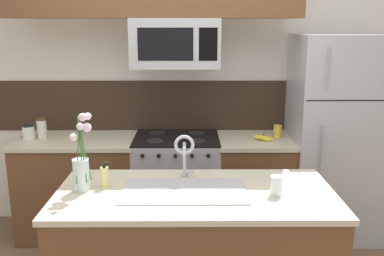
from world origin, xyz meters
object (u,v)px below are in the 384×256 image
at_px(storage_jar_tall, 29,132).
at_px(coffee_tin, 278,131).
at_px(dish_soap_bottle, 105,177).
at_px(flower_vase, 82,166).
at_px(storage_jar_medium, 42,128).
at_px(sink_faucet, 184,150).
at_px(drinking_glass, 276,186).
at_px(stove_range, 177,185).
at_px(banana_bunch, 264,138).
at_px(refrigerator, 336,137).
at_px(microwave, 176,43).

xyz_separation_m(storage_jar_tall, coffee_tin, (2.23, 0.06, -0.01)).
xyz_separation_m(dish_soap_bottle, flower_vase, (-0.13, -0.05, 0.09)).
relative_size(storage_jar_medium, dish_soap_bottle, 1.10).
xyz_separation_m(sink_faucet, drinking_glass, (0.55, -0.27, -0.14)).
relative_size(storage_jar_medium, sink_faucet, 0.59).
xyz_separation_m(stove_range, drinking_glass, (0.64, -1.31, 0.51)).
xyz_separation_m(coffee_tin, flower_vase, (-1.46, -1.28, 0.10)).
xyz_separation_m(banana_bunch, flower_vase, (-1.32, -1.17, 0.13)).
bearing_deg(flower_vase, storage_jar_medium, 118.10).
height_order(refrigerator, flower_vase, refrigerator).
bearing_deg(stove_range, microwave, -89.84).
relative_size(storage_jar_tall, sink_faucet, 0.43).
distance_m(stove_range, storage_jar_medium, 1.33).
height_order(storage_jar_tall, dish_soap_bottle, dish_soap_bottle).
distance_m(dish_soap_bottle, flower_vase, 0.16).
relative_size(sink_faucet, drinking_glass, 2.55).
xyz_separation_m(storage_jar_tall, storage_jar_medium, (0.10, 0.05, 0.03)).
bearing_deg(refrigerator, storage_jar_tall, -179.28).
bearing_deg(stove_range, coffee_tin, 3.12).
bearing_deg(drinking_glass, stove_range, 115.91).
bearing_deg(sink_faucet, dish_soap_bottle, -164.58).
bearing_deg(stove_range, storage_jar_medium, 178.53).
distance_m(storage_jar_medium, dish_soap_bottle, 1.45).
distance_m(sink_faucet, flower_vase, 0.65).
bearing_deg(storage_jar_medium, drinking_glass, -35.96).
xyz_separation_m(stove_range, banana_bunch, (0.78, -0.06, 0.47)).
xyz_separation_m(stove_range, coffee_tin, (0.92, 0.05, 0.50)).
xyz_separation_m(coffee_tin, drinking_glass, (-0.28, -1.36, 0.00)).
height_order(microwave, storage_jar_tall, microwave).
relative_size(microwave, drinking_glass, 6.21).
bearing_deg(storage_jar_tall, sink_faucet, -36.12).
relative_size(storage_jar_medium, drinking_glass, 1.52).
height_order(sink_faucet, flower_vase, flower_vase).
distance_m(stove_range, storage_jar_tall, 1.41).
bearing_deg(microwave, sink_faucet, -85.24).
xyz_separation_m(refrigerator, coffee_tin, (-0.53, 0.03, 0.05)).
distance_m(coffee_tin, sink_faucet, 1.38).
distance_m(storage_jar_medium, coffee_tin, 2.13).
bearing_deg(flower_vase, storage_jar_tall, 122.59).
height_order(storage_jar_medium, sink_faucet, sink_faucet).
height_order(coffee_tin, dish_soap_bottle, dish_soap_bottle).
height_order(drinking_glass, flower_vase, flower_vase).
distance_m(banana_bunch, drinking_glass, 1.26).
xyz_separation_m(stove_range, storage_jar_medium, (-1.21, 0.03, 0.54)).
xyz_separation_m(microwave, storage_jar_medium, (-1.21, 0.05, -0.75)).
bearing_deg(drinking_glass, storage_jar_tall, 146.43).
bearing_deg(dish_soap_bottle, storage_jar_tall, 127.84).
height_order(banana_bunch, dish_soap_bottle, dish_soap_bottle).
distance_m(storage_jar_tall, flower_vase, 1.44).
height_order(stove_range, flower_vase, flower_vase).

